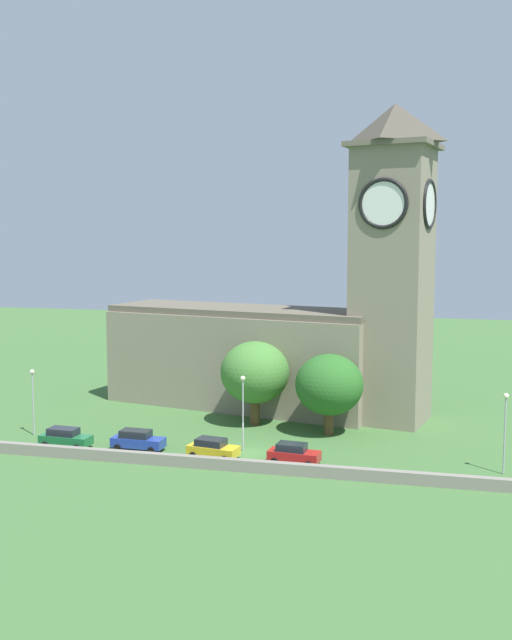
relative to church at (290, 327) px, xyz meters
name	(u,v)px	position (x,y,z in m)	size (l,w,h in m)	color
ground_plane	(283,414)	(-0.38, -2.04, -9.20)	(200.00, 200.00, 0.00)	#3D6633
church	(290,327)	(0.00, 0.00, 0.00)	(37.28, 16.31, 32.05)	gray
quay_barrier	(233,465)	(-0.38, -22.09, -8.72)	(56.19, 0.70, 0.97)	gray
car_green	(65,438)	(-16.87, -19.26, -8.30)	(4.79, 2.26, 1.78)	#1E6B38
car_blue	(138,440)	(-10.18, -18.51, -8.28)	(4.79, 2.18, 1.82)	#233D9E
car_yellow	(213,448)	(-2.98, -19.16, -8.34)	(4.63, 2.74, 1.69)	gold
car_red	(294,454)	(4.11, -19.17, -8.31)	(4.46, 2.34, 1.75)	red
streetlamp_west_end	(33,391)	(-21.78, -16.20, -4.87)	(0.44, 0.44, 6.40)	#9EA0A5
streetlamp_west_mid	(243,401)	(-1.02, -16.35, -4.67)	(0.44, 0.44, 6.75)	#9EA0A5
streetlamp_central	(505,420)	(21.00, -17.82, -4.75)	(0.44, 0.44, 6.62)	#9EA0A5
tree_churchyard	(255,373)	(-2.22, -7.06, -3.87)	(6.96, 6.96, 8.49)	brown
tree_riverside_east	(329,385)	(5.63, -9.13, -4.35)	(6.53, 6.53, 7.82)	brown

